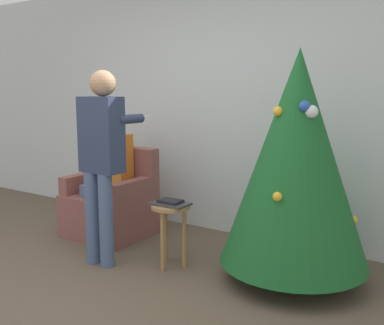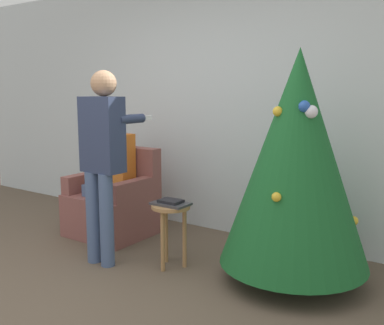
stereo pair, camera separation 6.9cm
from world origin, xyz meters
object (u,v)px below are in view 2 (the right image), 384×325
Objects in this scene: person_seated at (112,170)px; side_stool at (171,218)px; christmas_tree at (296,159)px; person_standing at (102,151)px; armchair at (114,204)px.

person_seated is 1.14m from side_stool.
christmas_tree reaches higher than person_standing.
person_standing is (0.50, -0.60, 0.30)m from person_seated.
person_seated is at bearing 178.77° from christmas_tree.
armchair is (-2.02, 0.07, -0.67)m from christmas_tree.
christmas_tree is 1.45× the size of person_seated.
side_stool is (1.04, -0.38, 0.11)m from armchair.
christmas_tree is 2.01× the size of armchair.
armchair is 1.04m from person_standing.
christmas_tree is 1.62m from person_standing.
armchair is at bearing 178.10° from christmas_tree.
person_seated reaches higher than armchair.
side_stool is at bearing -20.18° from armchair.
christmas_tree reaches higher than armchair.
christmas_tree is at bearing -1.23° from person_seated.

